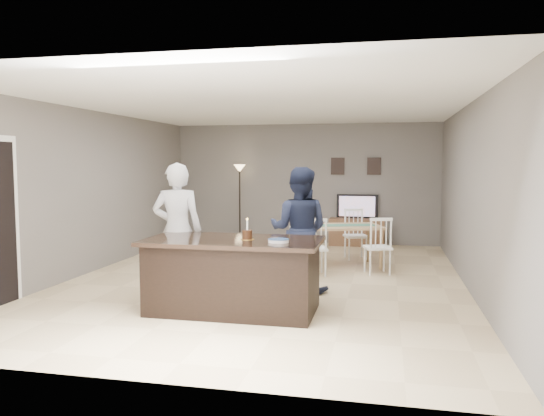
% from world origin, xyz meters
% --- Properties ---
extents(floor, '(8.00, 8.00, 0.00)m').
position_xyz_m(floor, '(0.00, 0.00, 0.00)').
color(floor, '#D6BA89').
rests_on(floor, ground).
extents(room_shell, '(8.00, 8.00, 8.00)m').
position_xyz_m(room_shell, '(0.00, 0.00, 1.68)').
color(room_shell, slate).
rests_on(room_shell, floor).
extents(kitchen_island, '(2.15, 1.10, 0.90)m').
position_xyz_m(kitchen_island, '(0.00, -1.80, 0.45)').
color(kitchen_island, black).
rests_on(kitchen_island, floor).
extents(tv_console, '(1.20, 0.40, 0.60)m').
position_xyz_m(tv_console, '(1.20, 3.77, 0.30)').
color(tv_console, brown).
rests_on(tv_console, floor).
extents(television, '(0.91, 0.12, 0.53)m').
position_xyz_m(television, '(1.20, 3.84, 0.86)').
color(television, black).
rests_on(television, tv_console).
extents(tv_screen_glow, '(0.78, 0.00, 0.78)m').
position_xyz_m(tv_screen_glow, '(1.20, 3.76, 0.87)').
color(tv_screen_glow, orange).
rests_on(tv_screen_glow, tv_console).
extents(picture_frames, '(1.10, 0.02, 0.38)m').
position_xyz_m(picture_frames, '(1.15, 3.98, 1.75)').
color(picture_frames, black).
rests_on(picture_frames, room_shell).
extents(woman, '(0.75, 0.59, 1.83)m').
position_xyz_m(woman, '(-0.95, -1.25, 0.91)').
color(woman, silver).
rests_on(woman, floor).
extents(man, '(0.90, 0.72, 1.77)m').
position_xyz_m(man, '(0.62, -0.62, 0.88)').
color(man, '#161C32').
rests_on(man, floor).
extents(birthday_cake, '(0.17, 0.17, 0.26)m').
position_xyz_m(birthday_cake, '(0.18, -1.80, 0.96)').
color(birthday_cake, gold).
rests_on(birthday_cake, kitchen_island).
extents(plate_stack, '(0.25, 0.25, 0.04)m').
position_xyz_m(plate_stack, '(0.60, -1.94, 0.92)').
color(plate_stack, white).
rests_on(plate_stack, kitchen_island).
extents(dining_table, '(1.95, 2.12, 0.95)m').
position_xyz_m(dining_table, '(0.98, 1.31, 0.60)').
color(dining_table, tan).
rests_on(dining_table, floor).
extents(floor_lamp, '(0.27, 0.27, 1.79)m').
position_xyz_m(floor_lamp, '(-1.46, 3.72, 1.38)').
color(floor_lamp, black).
rests_on(floor_lamp, floor).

